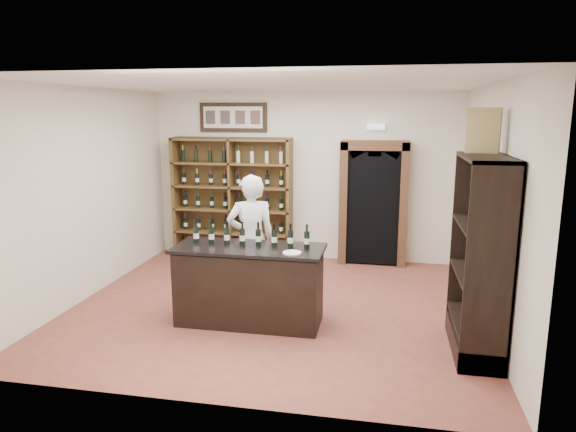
{
  "coord_description": "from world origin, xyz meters",
  "views": [
    {
      "loc": [
        1.45,
        -6.59,
        2.66
      ],
      "look_at": [
        0.13,
        0.3,
        1.22
      ],
      "focal_mm": 32.0,
      "sensor_mm": 36.0,
      "label": 1
    }
  ],
  "objects_px": {
    "tasting_counter": "(249,285)",
    "shopkeeper": "(251,240)",
    "counter_bottle_0": "(196,234)",
    "wine_shelf": "(233,198)",
    "wine_crate": "(484,130)",
    "side_cabinet": "(481,287)"
  },
  "relations": [
    {
      "from": "tasting_counter",
      "to": "counter_bottle_0",
      "type": "height_order",
      "value": "counter_bottle_0"
    },
    {
      "from": "tasting_counter",
      "to": "shopkeeper",
      "type": "relative_size",
      "value": 1.03
    },
    {
      "from": "tasting_counter",
      "to": "shopkeeper",
      "type": "height_order",
      "value": "shopkeeper"
    },
    {
      "from": "counter_bottle_0",
      "to": "side_cabinet",
      "type": "height_order",
      "value": "side_cabinet"
    },
    {
      "from": "wine_shelf",
      "to": "counter_bottle_0",
      "type": "xyz_separation_m",
      "value": [
        0.38,
        -2.86,
        0.01
      ]
    },
    {
      "from": "wine_shelf",
      "to": "wine_crate",
      "type": "bearing_deg",
      "value": -36.72
    },
    {
      "from": "wine_shelf",
      "to": "tasting_counter",
      "type": "distance_m",
      "value": 3.19
    },
    {
      "from": "tasting_counter",
      "to": "wine_crate",
      "type": "bearing_deg",
      "value": 2.12
    },
    {
      "from": "tasting_counter",
      "to": "wine_crate",
      "type": "relative_size",
      "value": 3.75
    },
    {
      "from": "wine_shelf",
      "to": "side_cabinet",
      "type": "distance_m",
      "value": 5.02
    },
    {
      "from": "side_cabinet",
      "to": "tasting_counter",
      "type": "bearing_deg",
      "value": 173.72
    },
    {
      "from": "tasting_counter",
      "to": "wine_shelf",
      "type": "bearing_deg",
      "value": 110.56
    },
    {
      "from": "wine_shelf",
      "to": "counter_bottle_0",
      "type": "bearing_deg",
      "value": -82.42
    },
    {
      "from": "tasting_counter",
      "to": "wine_crate",
      "type": "xyz_separation_m",
      "value": [
        2.7,
        0.1,
        1.96
      ]
    },
    {
      "from": "tasting_counter",
      "to": "shopkeeper",
      "type": "xyz_separation_m",
      "value": [
        -0.15,
        0.68,
        0.42
      ]
    },
    {
      "from": "tasting_counter",
      "to": "counter_bottle_0",
      "type": "xyz_separation_m",
      "value": [
        -0.72,
        0.08,
        0.61
      ]
    },
    {
      "from": "tasting_counter",
      "to": "wine_crate",
      "type": "height_order",
      "value": "wine_crate"
    },
    {
      "from": "side_cabinet",
      "to": "wine_crate",
      "type": "bearing_deg",
      "value": 93.9
    },
    {
      "from": "wine_shelf",
      "to": "tasting_counter",
      "type": "bearing_deg",
      "value": -69.44
    },
    {
      "from": "wine_shelf",
      "to": "wine_crate",
      "type": "distance_m",
      "value": 4.93
    },
    {
      "from": "shopkeeper",
      "to": "tasting_counter",
      "type": "bearing_deg",
      "value": 82.76
    },
    {
      "from": "counter_bottle_0",
      "to": "side_cabinet",
      "type": "distance_m",
      "value": 3.48
    }
  ]
}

